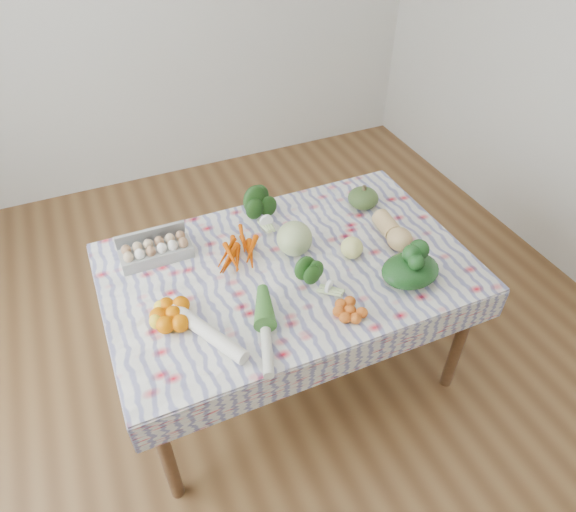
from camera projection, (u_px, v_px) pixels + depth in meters
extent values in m
plane|color=brown|center=(288.00, 366.00, 2.86)|extent=(4.50, 4.50, 0.00)
cube|color=brown|center=(288.00, 271.00, 2.38)|extent=(1.60, 1.00, 0.04)
cylinder|color=brown|center=(166.00, 454.00, 2.10)|extent=(0.06, 0.06, 0.71)
cylinder|color=brown|center=(460.00, 340.00, 2.55)|extent=(0.06, 0.06, 0.71)
cylinder|color=brown|center=(126.00, 309.00, 2.71)|extent=(0.06, 0.06, 0.71)
cylinder|color=brown|center=(369.00, 237.00, 3.15)|extent=(0.06, 0.06, 0.71)
cube|color=silver|center=(288.00, 266.00, 2.36)|extent=(1.66, 1.06, 0.01)
cube|color=#9A9A96|center=(156.00, 252.00, 2.37)|extent=(0.33, 0.13, 0.09)
cube|color=#C54400|center=(236.00, 250.00, 2.41)|extent=(0.27, 0.26, 0.04)
ellipsoid|color=#1A3D13|center=(263.00, 209.00, 2.56)|extent=(0.19, 0.17, 0.15)
ellipsoid|color=#3F5928|center=(363.00, 198.00, 2.67)|extent=(0.21, 0.21, 0.11)
sphere|color=#A3B673|center=(294.00, 239.00, 2.38)|extent=(0.20, 0.20, 0.17)
ellipsoid|color=tan|center=(393.00, 230.00, 2.46)|extent=(0.14, 0.27, 0.12)
cube|color=#E36B00|center=(173.00, 314.00, 2.08)|extent=(0.29, 0.29, 0.08)
ellipsoid|color=#1F4C16|center=(319.00, 280.00, 2.21)|extent=(0.21, 0.21, 0.11)
cube|color=#D7601A|center=(350.00, 309.00, 2.12)|extent=(0.20, 0.20, 0.05)
sphere|color=#EAE97F|center=(352.00, 248.00, 2.37)|extent=(0.11, 0.11, 0.10)
ellipsoid|color=#123513|center=(410.00, 270.00, 2.25)|extent=(0.30, 0.26, 0.12)
cylinder|color=white|center=(208.00, 333.00, 2.02)|extent=(0.24, 0.40, 0.06)
cylinder|color=beige|center=(266.00, 332.00, 2.03)|extent=(0.18, 0.41, 0.05)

